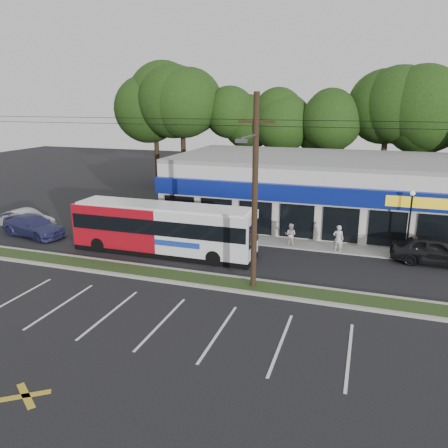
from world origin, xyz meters
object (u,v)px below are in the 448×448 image
at_px(utility_pole, 251,187).
at_px(car_silver, 27,220).
at_px(metrobus, 163,228).
at_px(car_blue, 34,226).
at_px(pedestrian_a, 338,239).
at_px(lamp_post, 410,216).
at_px(pedestrian_b, 290,235).
at_px(car_dark, 434,250).

bearing_deg(utility_pole, car_silver, 164.71).
relative_size(metrobus, car_silver, 2.66).
xyz_separation_m(car_blue, pedestrian_a, (21.43, 3.27, 0.17)).
xyz_separation_m(utility_pole, lamp_post, (8.17, 7.87, -2.74)).
relative_size(car_blue, pedestrian_a, 2.81).
xyz_separation_m(pedestrian_a, pedestrian_b, (-3.17, 0.35, -0.13)).
height_order(lamp_post, car_silver, lamp_post).
bearing_deg(metrobus, pedestrian_a, 18.54).
relative_size(utility_pole, lamp_post, 11.76).
bearing_deg(pedestrian_b, car_silver, 11.91).
height_order(car_silver, pedestrian_a, pedestrian_a).
xyz_separation_m(car_dark, car_silver, (-28.91, -1.75, -0.11)).
bearing_deg(lamp_post, utility_pole, -136.05).
relative_size(utility_pole, pedestrian_b, 31.23).
bearing_deg(pedestrian_b, car_dark, -178.28).
bearing_deg(car_blue, lamp_post, -69.89).
bearing_deg(lamp_post, car_dark, -29.81).
xyz_separation_m(car_blue, pedestrian_b, (18.26, 3.62, 0.04)).
height_order(lamp_post, car_blue, lamp_post).
bearing_deg(car_blue, car_dark, -72.15).
bearing_deg(pedestrian_b, lamp_post, -172.34).
height_order(metrobus, car_blue, metrobus).
distance_m(metrobus, car_blue, 10.75).
distance_m(utility_pole, pedestrian_a, 9.39).
bearing_deg(car_dark, pedestrian_b, 87.77).
relative_size(utility_pole, car_dark, 10.01).
height_order(pedestrian_a, pedestrian_b, pedestrian_a).
relative_size(car_dark, car_blue, 0.96).
bearing_deg(utility_pole, pedestrian_b, 83.95).
xyz_separation_m(lamp_post, car_silver, (-27.41, -2.61, -1.93)).
bearing_deg(utility_pole, pedestrian_a, 61.17).
bearing_deg(car_silver, pedestrian_b, -78.30).
relative_size(lamp_post, car_blue, 0.81).
xyz_separation_m(lamp_post, car_blue, (-25.62, -3.92, -1.91)).
relative_size(lamp_post, car_silver, 0.94).
xyz_separation_m(utility_pole, pedestrian_b, (0.80, 7.57, -4.61)).
bearing_deg(car_dark, utility_pole, 127.34).
xyz_separation_m(lamp_post, car_dark, (1.50, -0.86, -1.82)).
xyz_separation_m(utility_pole, car_silver, (-19.24, 5.26, -4.67)).
bearing_deg(metrobus, car_dark, 11.57).
relative_size(lamp_post, car_dark, 0.85).
xyz_separation_m(car_silver, pedestrian_b, (20.05, 2.31, 0.06)).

